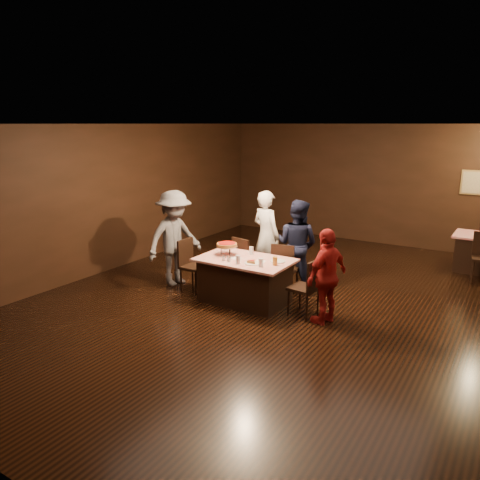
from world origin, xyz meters
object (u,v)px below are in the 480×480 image
chair_end_right (304,287)px  plate_empty (278,261)px  chair_far_left (247,261)px  chair_end_left (194,265)px  pizza_stand (227,245)px  glass_front_left (238,260)px  diner_white_jacket (266,236)px  chair_far_right (285,268)px  diner_grey_knit (174,238)px  main_table (245,280)px  glass_front_right (261,263)px  diner_navy_hoodie (297,244)px  glass_back (251,251)px  diner_red_shirt (327,276)px  glass_amber (275,261)px

chair_end_right → plate_empty: 0.65m
chair_far_left → chair_end_left: (-0.70, -0.75, 0.00)m
pizza_stand → glass_front_left: 0.58m
chair_end_right → diner_white_jacket: diner_white_jacket is taller
chair_far_right → diner_grey_knit: diner_grey_knit is taller
chair_far_right → main_table: bearing=52.9°
pizza_stand → glass_front_right: (0.85, -0.30, -0.11)m
glass_front_right → diner_navy_hoodie: bearing=90.5°
chair_end_right → glass_front_right: (-0.65, -0.25, 0.37)m
diner_navy_hoodie → diner_grey_knit: bearing=30.0°
diner_white_jacket → chair_end_right: bearing=155.0°
pizza_stand → glass_front_right: 0.91m
glass_front_left → glass_back: size_ratio=1.00×
glass_back → pizza_stand: bearing=-144.5°
main_table → pizza_stand: 0.70m
main_table → chair_end_right: (1.10, 0.00, 0.09)m
diner_white_jacket → diner_navy_hoodie: size_ratio=1.06×
chair_end_right → diner_grey_knit: size_ratio=0.53×
chair_end_left → diner_white_jacket: bearing=-33.3°
chair_end_right → glass_front_left: (-1.05, -0.30, 0.37)m
main_table → glass_back: 0.55m
plate_empty → glass_back: 0.62m
diner_white_jacket → glass_front_right: size_ratio=12.67×
diner_white_jacket → diner_grey_knit: diner_grey_knit is taller
diner_red_shirt → glass_front_right: (-1.06, -0.17, 0.09)m
chair_far_left → chair_end_right: size_ratio=1.00×
chair_end_right → plate_empty: size_ratio=3.80×
diner_red_shirt → diner_grey_knit: bearing=-77.6°
chair_far_left → diner_navy_hoodie: (0.84, 0.39, 0.36)m
chair_far_right → diner_grey_knit: size_ratio=0.53×
chair_far_left → glass_amber: bearing=154.1°
chair_end_left → plate_empty: chair_end_left is taller
glass_front_left → diner_grey_knit: bearing=166.7°
diner_navy_hoodie → plate_empty: diner_navy_hoodie is taller
chair_far_left → chair_far_right: (0.80, 0.00, 0.00)m
chair_far_left → pizza_stand: pizza_stand is taller
diner_red_shirt → main_table: bearing=-77.4°
glass_front_right → pizza_stand: bearing=160.6°
chair_far_right → diner_white_jacket: (-0.67, 0.48, 0.41)m
chair_far_right → chair_end_right: size_ratio=1.00×
chair_end_left → glass_amber: size_ratio=6.79×
diner_navy_hoodie → diner_red_shirt: (1.07, -1.21, -0.09)m
diner_white_jacket → glass_amber: diner_white_jacket is taller
diner_red_shirt → glass_front_right: diner_red_shirt is taller
main_table → diner_navy_hoodie: (0.44, 1.14, 0.45)m
chair_end_left → glass_front_right: chair_end_left is taller
chair_far_right → pizza_stand: pizza_stand is taller
diner_white_jacket → diner_navy_hoodie: bearing=-170.8°
glass_front_left → glass_front_right: size_ratio=1.00×
chair_far_right → glass_back: bearing=36.0°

